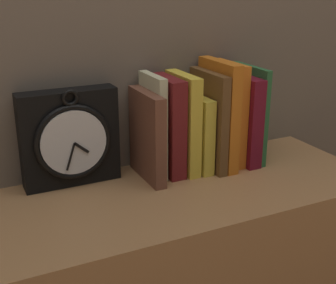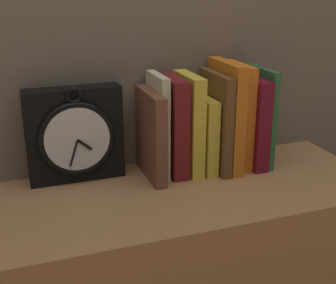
% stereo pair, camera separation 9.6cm
% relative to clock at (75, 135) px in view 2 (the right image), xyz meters
% --- Properties ---
extents(clock, '(0.21, 0.07, 0.22)m').
position_rel_clock_xyz_m(clock, '(0.00, 0.00, 0.00)').
color(clock, black).
rests_on(clock, bookshelf).
extents(book_slot0_brown, '(0.03, 0.15, 0.20)m').
position_rel_clock_xyz_m(book_slot0_brown, '(0.16, -0.04, -0.01)').
color(book_slot0_brown, brown).
rests_on(book_slot0_brown, bookshelf).
extents(book_slot1_cream, '(0.02, 0.12, 0.23)m').
position_rel_clock_xyz_m(book_slot1_cream, '(0.19, -0.03, 0.01)').
color(book_slot1_cream, beige).
rests_on(book_slot1_cream, bookshelf).
extents(book_slot2_maroon, '(0.04, 0.13, 0.23)m').
position_rel_clock_xyz_m(book_slot2_maroon, '(0.22, -0.03, 0.01)').
color(book_slot2_maroon, maroon).
rests_on(book_slot2_maroon, bookshelf).
extents(book_slot3_yellow, '(0.03, 0.13, 0.23)m').
position_rel_clock_xyz_m(book_slot3_yellow, '(0.26, -0.03, 0.01)').
color(book_slot3_yellow, yellow).
rests_on(book_slot3_yellow, bookshelf).
extents(book_slot4_yellow, '(0.03, 0.14, 0.18)m').
position_rel_clock_xyz_m(book_slot4_yellow, '(0.29, -0.04, -0.02)').
color(book_slot4_yellow, yellow).
rests_on(book_slot4_yellow, bookshelf).
extents(book_slot5_brown, '(0.02, 0.15, 0.23)m').
position_rel_clock_xyz_m(book_slot5_brown, '(0.32, -0.04, 0.01)').
color(book_slot5_brown, brown).
rests_on(book_slot5_brown, bookshelf).
extents(book_slot6_orange, '(0.03, 0.15, 0.26)m').
position_rel_clock_xyz_m(book_slot6_orange, '(0.35, -0.04, 0.02)').
color(book_slot6_orange, orange).
rests_on(book_slot6_orange, bookshelf).
extents(book_slot7_orange, '(0.03, 0.13, 0.25)m').
position_rel_clock_xyz_m(book_slot7_orange, '(0.38, -0.04, 0.02)').
color(book_slot7_orange, orange).
rests_on(book_slot7_orange, bookshelf).
extents(book_slot8_maroon, '(0.03, 0.15, 0.22)m').
position_rel_clock_xyz_m(book_slot8_maroon, '(0.41, -0.04, 0.00)').
color(book_slot8_maroon, maroon).
rests_on(book_slot8_maroon, bookshelf).
extents(book_slot9_green, '(0.01, 0.14, 0.24)m').
position_rel_clock_xyz_m(book_slot9_green, '(0.44, -0.04, 0.01)').
color(book_slot9_green, '#2C6939').
rests_on(book_slot9_green, bookshelf).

